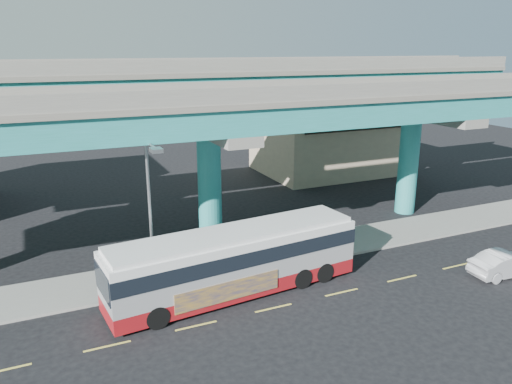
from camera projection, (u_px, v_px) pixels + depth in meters
name	position (u px, v px, depth m)	size (l,w,h in m)	color
ground	(271.00, 305.00, 24.93)	(120.00, 120.00, 0.00)	black
sidewalk	(231.00, 262.00, 29.73)	(70.00, 4.00, 0.15)	gray
lane_markings	(274.00, 308.00, 24.67)	(58.00, 0.12, 0.01)	#D8C64C
viaduct	(207.00, 103.00, 30.35)	(52.00, 12.40, 11.70)	#207A71
building_beige	(331.00, 137.00, 51.17)	(14.00, 10.23, 7.00)	tan
transit_bus	(235.00, 259.00, 25.70)	(13.69, 4.21, 3.46)	maroon
sedan	(506.00, 264.00, 28.04)	(4.42, 1.77, 1.43)	#B6B6BB
street_lamp	(151.00, 196.00, 24.49)	(0.50, 2.62, 8.10)	gray
stop_sign	(293.00, 229.00, 29.36)	(0.76, 0.32, 2.68)	gray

